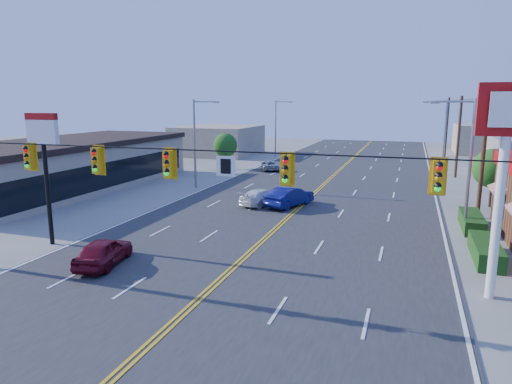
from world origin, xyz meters
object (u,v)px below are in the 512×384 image
(signal_span, at_px, (194,179))
(car_white, at_px, (262,198))
(pizza_hut_sign, at_px, (44,151))
(car_silver, at_px, (270,166))
(car_blue, at_px, (290,197))
(kfc_pylon, at_px, (505,148))
(car_magenta, at_px, (104,253))

(signal_span, bearing_deg, car_white, 99.22)
(pizza_hut_sign, bearing_deg, car_silver, 83.61)
(pizza_hut_sign, relative_size, car_blue, 1.51)
(signal_span, relative_size, car_blue, 5.37)
(kfc_pylon, bearing_deg, car_white, 137.02)
(car_blue, xyz_separation_m, car_white, (-2.08, -0.20, -0.14))
(kfc_pylon, bearing_deg, car_magenta, -173.31)
(car_silver, bearing_deg, car_blue, 90.58)
(car_silver, bearing_deg, signal_span, 81.29)
(pizza_hut_sign, distance_m, car_blue, 17.21)
(car_magenta, height_order, car_blue, car_blue)
(car_magenta, xyz_separation_m, car_white, (3.17, 14.92, -0.06))
(car_blue, xyz_separation_m, car_silver, (-6.82, 17.24, -0.17))
(signal_span, height_order, car_magenta, signal_span)
(car_blue, bearing_deg, kfc_pylon, 151.82)
(car_magenta, relative_size, car_white, 0.93)
(pizza_hut_sign, xyz_separation_m, car_silver, (3.40, 30.36, -4.61))
(signal_span, bearing_deg, car_blue, 92.22)
(kfc_pylon, distance_m, car_silver, 36.02)
(car_silver, bearing_deg, pizza_hut_sign, 62.62)
(signal_span, distance_m, car_magenta, 7.54)
(signal_span, bearing_deg, kfc_pylon, 19.78)
(car_magenta, distance_m, car_silver, 32.40)
(kfc_pylon, distance_m, car_magenta, 17.98)
(signal_span, bearing_deg, pizza_hut_sign, 159.81)
(pizza_hut_sign, bearing_deg, car_magenta, -21.96)
(car_magenta, relative_size, car_silver, 0.95)
(signal_span, height_order, car_white, signal_span)
(kfc_pylon, relative_size, car_magenta, 2.18)
(pizza_hut_sign, distance_m, car_magenta, 7.00)
(pizza_hut_sign, relative_size, car_magenta, 1.76)
(car_magenta, bearing_deg, car_white, -112.75)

